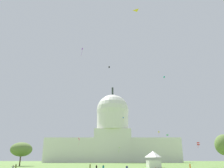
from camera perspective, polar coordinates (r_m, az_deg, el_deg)
name	(u,v)px	position (r m, az deg, el deg)	size (l,w,h in m)	color
capitol_building	(112,136)	(222.13, 0.02, -12.71)	(121.49, 30.65, 70.83)	silver
event_tent	(153,159)	(89.97, 9.95, -17.68)	(4.67, 6.97, 5.75)	white
tree_west_far	(21,149)	(116.51, -21.45, -14.68)	(13.24, 13.17, 10.26)	#4C3823
tree_east_far	(224,145)	(105.25, 25.67, -13.30)	(7.71, 7.64, 12.42)	#4C3823
person_black_back_left	(96,168)	(62.99, -3.96, -19.90)	(0.44, 0.44, 1.56)	black
person_olive_edge_east	(89,167)	(69.75, -5.53, -19.60)	(0.51, 0.51, 1.72)	olive
person_orange_mid_center	(189,166)	(84.70, 18.45, -18.56)	(0.50, 0.50, 1.59)	orange
person_grey_front_center	(12,168)	(67.69, -23.23, -18.46)	(0.48, 0.48, 1.50)	gray
person_olive_aisle_center	(15,166)	(84.22, -22.61, -18.15)	(0.60, 0.60, 1.58)	olive
kite_red_low	(198,144)	(103.47, 20.25, -13.58)	(1.33, 1.34, 2.47)	red
kite_blue_mid	(123,118)	(182.00, 2.65, -8.33)	(0.96, 0.78, 3.23)	blue
kite_pink_low	(78,139)	(110.00, -8.22, -13.29)	(0.98, 0.91, 3.32)	pink
kite_violet_high	(82,50)	(102.09, -7.46, 8.16)	(0.69, 0.39, 3.90)	purple
kite_lime_low	(118,148)	(137.97, 1.45, -15.42)	(1.71, 1.80, 2.85)	#8CD133
kite_gold_high	(137,13)	(65.00, 6.03, 16.81)	(1.55, 1.38, 0.35)	gold
kite_green_mid	(167,135)	(163.97, 13.30, -12.10)	(1.24, 1.25, 3.19)	green
kite_black_high	(109,67)	(141.64, -0.81, 4.18)	(0.88, 0.79, 1.20)	black
kite_turquoise_high	(164,77)	(133.14, 12.54, 1.67)	(0.69, 0.70, 0.75)	teal
kite_yellow_mid	(158,132)	(184.53, 11.28, -11.56)	(0.93, 0.70, 3.95)	yellow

